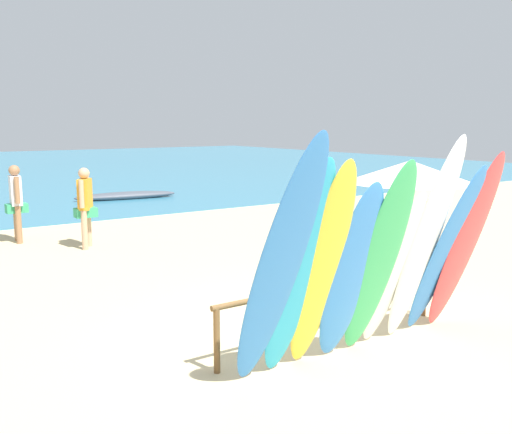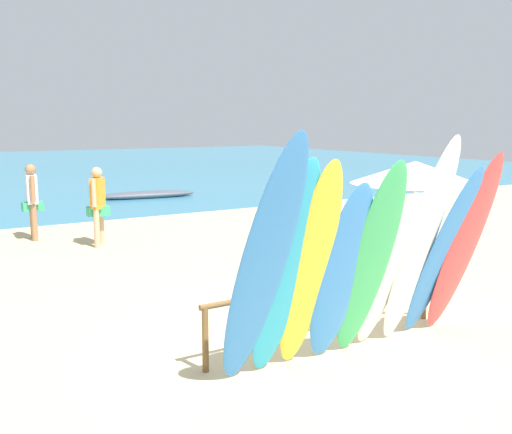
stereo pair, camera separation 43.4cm
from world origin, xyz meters
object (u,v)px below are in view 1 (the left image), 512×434
at_px(surfboard_green_4, 379,261).
at_px(beach_chair_red, 370,246).
at_px(surfboard_teal_1, 298,271).
at_px(surfboard_blue_7, 445,251).
at_px(surfboard_yellow_2, 322,268).
at_px(surfboard_blue_0, 279,268).
at_px(surfboard_white_6, 425,242).
at_px(beach_umbrella, 410,172).
at_px(surfboard_blue_3, 350,274).
at_px(surfboard_white_5, 394,270).
at_px(distant_boat, 126,196).
at_px(beachgoer_midbeach, 16,198).
at_px(surfboard_rack, 334,293).
at_px(beachgoer_photographing, 85,202).
at_px(surfboard_red_8, 465,243).

height_order(surfboard_green_4, beach_chair_red, surfboard_green_4).
xyz_separation_m(surfboard_teal_1, surfboard_blue_7, (2.25, -0.01, -0.08)).
height_order(surfboard_yellow_2, beach_chair_red, surfboard_yellow_2).
relative_size(surfboard_blue_0, surfboard_green_4, 1.16).
relative_size(surfboard_blue_0, surfboard_white_6, 1.06).
bearing_deg(surfboard_green_4, beach_umbrella, 39.22).
distance_m(surfboard_blue_0, surfboard_blue_3, 1.14).
distance_m(surfboard_white_5, surfboard_white_6, 0.49).
bearing_deg(surfboard_blue_3, distant_boat, 79.85).
bearing_deg(beach_umbrella, surfboard_blue_0, -154.16).
bearing_deg(beachgoer_midbeach, surfboard_blue_7, 23.67).
bearing_deg(beachgoer_midbeach, surfboard_blue_0, 7.54).
xyz_separation_m(surfboard_white_6, beach_chair_red, (2.12, 2.93, -0.83)).
bearing_deg(distant_boat, beach_chair_red, -90.13).
xyz_separation_m(surfboard_rack, beach_umbrella, (2.48, 1.07, 1.26)).
xyz_separation_m(surfboard_rack, beachgoer_photographing, (-0.75, 6.88, 0.38)).
relative_size(surfboard_rack, surfboard_blue_7, 1.47).
relative_size(surfboard_white_6, surfboard_blue_7, 1.14).
height_order(surfboard_red_8, beach_chair_red, surfboard_red_8).
height_order(surfboard_white_6, beachgoer_midbeach, surfboard_white_6).
distance_m(surfboard_yellow_2, surfboard_red_8, 2.26).
xyz_separation_m(surfboard_blue_0, surfboard_green_4, (1.44, 0.13, -0.15)).
bearing_deg(beach_chair_red, beach_umbrella, -118.09).
height_order(beach_chair_red, distant_boat, beach_chair_red).
relative_size(surfboard_yellow_2, beach_chair_red, 3.03).
relative_size(surfboard_rack, beach_chair_red, 4.23).
relative_size(surfboard_blue_3, beach_chair_red, 2.68).
height_order(surfboard_blue_3, surfboard_white_6, surfboard_white_6).
bearing_deg(surfboard_green_4, beach_chair_red, 49.39).
xyz_separation_m(surfboard_blue_0, surfboard_blue_7, (2.62, 0.17, -0.21)).
bearing_deg(surfboard_teal_1, surfboard_red_8, -6.40).
height_order(surfboard_blue_0, distant_boat, surfboard_blue_0).
relative_size(beach_chair_red, distant_boat, 0.23).
xyz_separation_m(surfboard_white_5, beachgoer_midbeach, (-2.18, 8.89, 0.03)).
bearing_deg(surfboard_teal_1, surfboard_white_5, -2.47).
distance_m(beachgoer_midbeach, beach_chair_red, 7.69).
bearing_deg(surfboard_green_4, beachgoer_midbeach, 105.04).
bearing_deg(beachgoer_photographing, surfboard_blue_3, 34.81).
bearing_deg(beach_chair_red, surfboard_blue_3, -148.41).
height_order(surfboard_blue_0, surfboard_green_4, surfboard_blue_0).
relative_size(surfboard_blue_0, surfboard_blue_7, 1.21).
bearing_deg(beach_chair_red, surfboard_teal_1, -153.89).
bearing_deg(surfboard_green_4, distant_boat, 82.47).
height_order(surfboard_blue_0, beachgoer_midbeach, surfboard_blue_0).
distance_m(surfboard_yellow_2, distant_boat, 14.92).
bearing_deg(surfboard_yellow_2, surfboard_green_4, 0.66).
bearing_deg(surfboard_blue_7, beachgoer_photographing, 98.73).
height_order(surfboard_white_5, beachgoer_midbeach, surfboard_white_5).
relative_size(surfboard_green_4, surfboard_blue_7, 1.04).
bearing_deg(surfboard_rack, distant_boat, 78.19).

